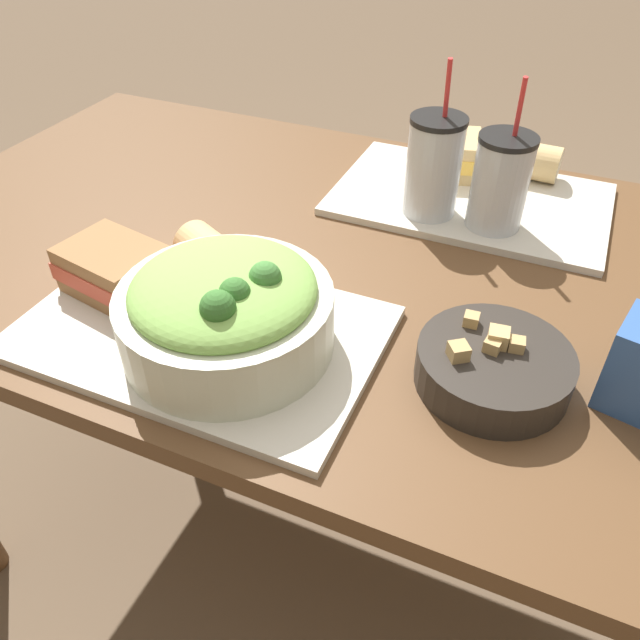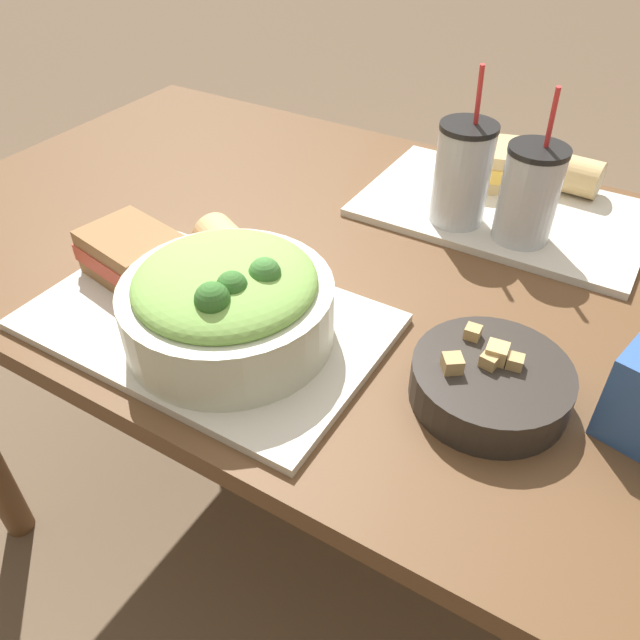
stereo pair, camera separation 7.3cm
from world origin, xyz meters
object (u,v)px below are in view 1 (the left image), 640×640
(baguette_far, at_px, (537,162))
(drink_cup_red, at_px, (500,185))
(drink_cup_dark, at_px, (433,169))
(sandwich_far, at_px, (446,154))
(salad_bowl, at_px, (226,309))
(baguette_near, at_px, (213,256))
(soup_bowl, at_px, (493,366))
(sandwich_near, at_px, (114,269))

(baguette_far, relative_size, drink_cup_red, 0.36)
(baguette_far, relative_size, drink_cup_dark, 0.35)
(sandwich_far, height_order, drink_cup_red, drink_cup_red)
(salad_bowl, bearing_deg, baguette_near, 127.72)
(baguette_near, xyz_separation_m, drink_cup_dark, (0.22, 0.29, 0.04))
(soup_bowl, height_order, sandwich_near, sandwich_near)
(salad_bowl, height_order, sandwich_near, salad_bowl)
(soup_bowl, xyz_separation_m, sandwich_far, (-0.18, 0.48, 0.02))
(sandwich_far, bearing_deg, soup_bowl, -86.34)
(sandwich_near, distance_m, drink_cup_red, 0.56)
(baguette_far, bearing_deg, sandwich_far, 105.81)
(baguette_near, bearing_deg, sandwich_far, 1.22)
(sandwich_far, xyz_separation_m, drink_cup_dark, (0.01, -0.15, 0.04))
(soup_bowl, distance_m, baguette_far, 0.51)
(sandwich_far, distance_m, baguette_far, 0.15)
(soup_bowl, distance_m, drink_cup_dark, 0.37)
(baguette_near, height_order, drink_cup_red, drink_cup_red)
(sandwich_near, xyz_separation_m, drink_cup_dark, (0.32, 0.37, 0.04))
(soup_bowl, bearing_deg, baguette_near, 173.71)
(drink_cup_dark, bearing_deg, salad_bowl, -107.79)
(drink_cup_dark, bearing_deg, drink_cup_red, 0.00)
(baguette_near, xyz_separation_m, drink_cup_red, (0.32, 0.29, 0.04))
(baguette_near, distance_m, baguette_far, 0.59)
(soup_bowl, xyz_separation_m, sandwich_near, (-0.49, -0.04, 0.02))
(salad_bowl, height_order, soup_bowl, salad_bowl)
(drink_cup_dark, height_order, drink_cup_red, drink_cup_dark)
(sandwich_near, bearing_deg, baguette_far, 60.81)
(drink_cup_red, bearing_deg, soup_bowl, -78.52)
(baguette_near, bearing_deg, sandwich_near, 154.34)
(salad_bowl, distance_m, baguette_near, 0.15)
(sandwich_far, relative_size, drink_cup_dark, 0.62)
(drink_cup_red, bearing_deg, sandwich_near, -139.14)
(sandwich_near, xyz_separation_m, sandwich_far, (0.31, 0.51, 0.00))
(salad_bowl, distance_m, drink_cup_dark, 0.42)
(sandwich_near, distance_m, baguette_near, 0.13)
(soup_bowl, bearing_deg, sandwich_far, 110.85)
(sandwich_near, distance_m, sandwich_far, 0.60)
(drink_cup_red, bearing_deg, baguette_far, 79.41)
(baguette_far, bearing_deg, soup_bowl, -173.96)
(baguette_near, xyz_separation_m, baguette_far, (0.35, 0.47, 0.00))
(baguette_far, height_order, drink_cup_red, drink_cup_red)
(sandwich_near, relative_size, drink_cup_red, 0.65)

